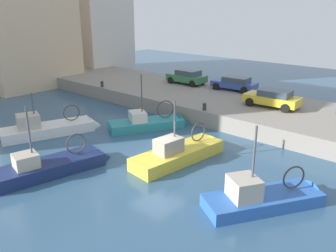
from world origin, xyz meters
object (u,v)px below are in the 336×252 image
(parked_car_green, at_px, (187,77))
(fishing_boat_yellow, at_px, (182,157))
(fishing_boat_navy, at_px, (56,170))
(parked_car_blue, at_px, (235,83))
(parked_car_yellow, at_px, (273,98))
(mooring_bollard_south, at_px, (204,107))
(fishing_boat_blue, at_px, (269,202))
(mooring_bollard_mid, at_px, (102,84))
(fishing_boat_teal, at_px, (152,126))
(fishing_boat_white, at_px, (53,132))

(parked_car_green, bearing_deg, fishing_boat_yellow, -142.70)
(fishing_boat_navy, xyz_separation_m, parked_car_blue, (18.76, 0.23, 1.76))
(fishing_boat_yellow, height_order, parked_car_yellow, fishing_boat_yellow)
(parked_car_green, height_order, mooring_bollard_south, parked_car_green)
(fishing_boat_blue, relative_size, mooring_bollard_mid, 11.09)
(fishing_boat_blue, height_order, parked_car_green, fishing_boat_blue)
(fishing_boat_blue, distance_m, parked_car_green, 20.61)
(fishing_boat_teal, distance_m, parked_car_blue, 10.30)
(fishing_boat_yellow, relative_size, parked_car_green, 1.74)
(fishing_boat_blue, distance_m, parked_car_blue, 17.72)
(mooring_bollard_mid, bearing_deg, mooring_bollard_south, -90.00)
(parked_car_green, bearing_deg, fishing_boat_navy, -163.79)
(fishing_boat_white, bearing_deg, fishing_boat_blue, -84.97)
(parked_car_yellow, bearing_deg, fishing_boat_yellow, 175.65)
(parked_car_yellow, xyz_separation_m, parked_car_green, (2.27, 10.12, 0.02))
(fishing_boat_yellow, distance_m, parked_car_green, 15.56)
(fishing_boat_blue, xyz_separation_m, fishing_boat_teal, (4.13, 11.29, -0.03))
(fishing_boat_teal, distance_m, mooring_bollard_mid, 9.91)
(fishing_boat_yellow, bearing_deg, fishing_boat_navy, 144.64)
(parked_car_green, xyz_separation_m, mooring_bollard_mid, (-6.48, 5.23, -0.45))
(mooring_bollard_south, relative_size, mooring_bollard_mid, 1.00)
(fishing_boat_white, height_order, mooring_bollard_mid, fishing_boat_white)
(mooring_bollard_south, bearing_deg, parked_car_green, 46.22)
(fishing_boat_teal, xyz_separation_m, fishing_boat_yellow, (-2.87, -5.23, 0.01))
(fishing_boat_navy, xyz_separation_m, mooring_bollard_south, (11.59, -1.51, 1.38))
(parked_car_yellow, distance_m, parked_car_blue, 5.90)
(fishing_boat_teal, relative_size, fishing_boat_yellow, 0.90)
(fishing_boat_navy, height_order, fishing_boat_white, fishing_boat_navy)
(parked_car_yellow, height_order, mooring_bollard_mid, parked_car_yellow)
(fishing_boat_navy, height_order, parked_car_blue, fishing_boat_navy)
(fishing_boat_yellow, xyz_separation_m, mooring_bollard_south, (5.80, 2.60, 1.36))
(fishing_boat_teal, relative_size, fishing_boat_navy, 0.93)
(mooring_bollard_south, bearing_deg, fishing_boat_yellow, -155.90)
(parked_car_blue, xyz_separation_m, mooring_bollard_mid, (-7.17, 10.26, -0.38))
(fishing_boat_teal, distance_m, mooring_bollard_south, 4.18)
(fishing_boat_blue, relative_size, mooring_bollard_south, 11.09)
(fishing_boat_blue, relative_size, parked_car_blue, 1.45)
(parked_car_green, bearing_deg, parked_car_yellow, -102.66)
(fishing_boat_teal, height_order, mooring_bollard_mid, fishing_boat_teal)
(fishing_boat_teal, bearing_deg, parked_car_blue, -5.08)
(fishing_boat_yellow, distance_m, mooring_bollard_mid, 15.77)
(parked_car_blue, bearing_deg, fishing_boat_blue, -143.88)
(fishing_boat_navy, distance_m, parked_car_yellow, 16.63)
(fishing_boat_yellow, xyz_separation_m, parked_car_yellow, (10.01, -0.76, 1.78))
(mooring_bollard_mid, bearing_deg, parked_car_blue, -55.04)
(fishing_boat_white, relative_size, parked_car_green, 1.79)
(fishing_boat_blue, xyz_separation_m, parked_car_green, (13.55, 15.42, 1.78))
(parked_car_green, bearing_deg, fishing_boat_teal, -156.34)
(fishing_boat_teal, distance_m, fishing_boat_white, 7.01)
(fishing_boat_blue, distance_m, mooring_bollard_mid, 21.87)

